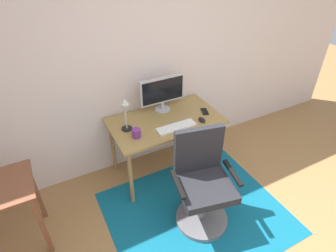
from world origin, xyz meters
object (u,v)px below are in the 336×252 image
(monitor, at_px, (162,91))
(desk_lamp, at_px, (125,109))
(coffee_cup, at_px, (136,133))
(office_chair, at_px, (202,187))
(keyboard, at_px, (176,127))
(desk, at_px, (166,126))
(cell_phone, at_px, (205,111))
(computer_mouse, at_px, (202,120))

(monitor, height_order, desk_lamp, monitor)
(coffee_cup, height_order, office_chair, office_chair)
(monitor, bearing_deg, keyboard, -95.28)
(keyboard, bearing_deg, desk, 98.98)
(cell_phone, height_order, desk_lamp, desk_lamp)
(monitor, bearing_deg, desk, -107.89)
(coffee_cup, bearing_deg, computer_mouse, -4.78)
(monitor, height_order, office_chair, monitor)
(keyboard, relative_size, cell_phone, 3.07)
(cell_phone, bearing_deg, keyboard, -144.68)
(desk, distance_m, office_chair, 0.82)
(coffee_cup, relative_size, desk_lamp, 0.25)
(desk, bearing_deg, office_chair, -90.74)
(keyboard, height_order, computer_mouse, computer_mouse)
(desk, relative_size, cell_phone, 8.72)
(desk, xyz_separation_m, computer_mouse, (0.34, -0.21, 0.10))
(desk_lamp, relative_size, office_chair, 0.36)
(keyboard, distance_m, cell_phone, 0.46)
(keyboard, xyz_separation_m, office_chair, (-0.04, -0.59, -0.32))
(keyboard, distance_m, coffee_cup, 0.43)
(desk, distance_m, computer_mouse, 0.41)
(coffee_cup, bearing_deg, desk, 20.04)
(keyboard, relative_size, desk_lamp, 1.18)
(keyboard, height_order, coffee_cup, coffee_cup)
(desk, relative_size, keyboard, 2.84)
(cell_phone, distance_m, desk_lamp, 0.95)
(office_chair, bearing_deg, desk, 101.24)
(desk, height_order, cell_phone, cell_phone)
(cell_phone, bearing_deg, desk, -168.17)
(cell_phone, xyz_separation_m, office_chair, (-0.48, -0.72, -0.31))
(desk, height_order, keyboard, keyboard)
(keyboard, height_order, cell_phone, keyboard)
(computer_mouse, height_order, coffee_cup, coffee_cup)
(coffee_cup, distance_m, desk_lamp, 0.27)
(desk, relative_size, coffee_cup, 13.20)
(desk, distance_m, desk_lamp, 0.55)
(cell_phone, relative_size, desk_lamp, 0.38)
(keyboard, height_order, desk_lamp, desk_lamp)
(keyboard, height_order, office_chair, office_chair)
(computer_mouse, distance_m, desk_lamp, 0.84)
(keyboard, bearing_deg, cell_phone, 15.86)
(desk, height_order, computer_mouse, computer_mouse)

